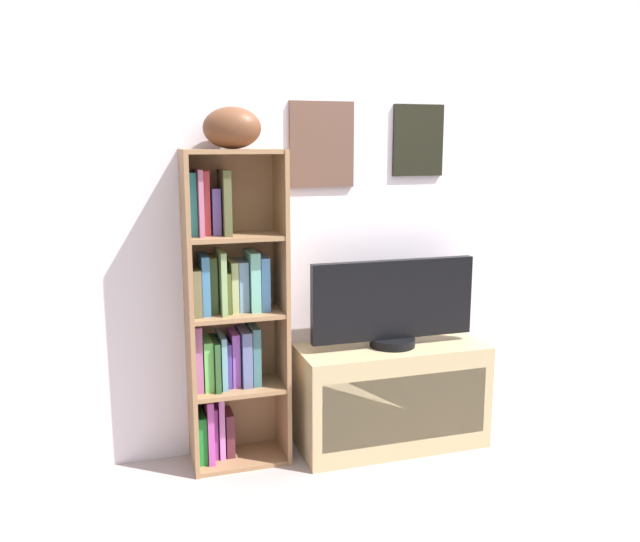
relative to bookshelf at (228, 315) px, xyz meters
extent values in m
cube|color=silver|center=(0.73, 0.13, 0.56)|extent=(4.80, 0.06, 2.53)
cube|color=brown|center=(0.48, 0.09, 0.77)|extent=(0.31, 0.02, 0.40)
cube|color=gray|center=(0.48, 0.08, 0.77)|extent=(0.26, 0.01, 0.35)
cube|color=black|center=(0.97, 0.09, 0.79)|extent=(0.26, 0.02, 0.35)
cube|color=#A3ABB2|center=(0.97, 0.08, 0.79)|extent=(0.21, 0.01, 0.30)
cube|color=#976D4A|center=(-0.18, -0.03, 0.02)|extent=(0.02, 0.26, 1.46)
cube|color=#976D4A|center=(0.25, -0.03, 0.02)|extent=(0.02, 0.26, 1.46)
cube|color=#976D4A|center=(0.03, 0.09, 0.02)|extent=(0.45, 0.01, 1.46)
cube|color=#976D4A|center=(0.03, -0.03, -0.70)|extent=(0.41, 0.25, 0.02)
cube|color=#976D4A|center=(0.03, -0.03, -0.34)|extent=(0.41, 0.25, 0.02)
cube|color=#976D4A|center=(0.03, -0.03, 0.01)|extent=(0.41, 0.25, 0.02)
cube|color=#976D4A|center=(0.03, -0.03, 0.36)|extent=(0.41, 0.25, 0.02)
cube|color=#976D4A|center=(0.03, -0.03, 0.74)|extent=(0.41, 0.25, 0.02)
cube|color=#1D822D|center=(-0.14, 0.00, -0.57)|extent=(0.04, 0.17, 0.23)
cube|color=#AC45A1|center=(-0.11, 0.00, -0.54)|extent=(0.03, 0.19, 0.31)
cube|color=#923384|center=(-0.08, 0.02, -0.56)|extent=(0.02, 0.13, 0.25)
cube|color=#C875C2|center=(-0.05, 0.02, -0.54)|extent=(0.03, 0.14, 0.29)
cube|color=#54212D|center=(-0.01, 0.02, -0.58)|extent=(0.04, 0.14, 0.21)
cube|color=#9B5685|center=(-0.15, 0.00, -0.18)|extent=(0.03, 0.18, 0.31)
cube|color=#5FBC55|center=(-0.11, 0.00, -0.22)|extent=(0.04, 0.18, 0.23)
cube|color=#285128|center=(-0.07, -0.01, -0.22)|extent=(0.02, 0.20, 0.23)
cube|color=#6899B0|center=(-0.04, 0.00, -0.21)|extent=(0.02, 0.19, 0.25)
cube|color=#443386|center=(-0.01, 0.01, -0.23)|extent=(0.02, 0.16, 0.21)
cube|color=purple|center=(0.02, 0.01, -0.21)|extent=(0.04, 0.16, 0.25)
cube|color=slate|center=(0.07, 0.00, -0.20)|extent=(0.04, 0.18, 0.26)
cube|color=#3B6B72|center=(0.12, 0.00, -0.20)|extent=(0.04, 0.17, 0.28)
cube|color=brown|center=(-0.15, -0.01, 0.12)|extent=(0.04, 0.19, 0.21)
cube|color=teal|center=(-0.11, 0.00, 0.15)|extent=(0.03, 0.18, 0.27)
cube|color=#465A2D|center=(-0.07, 0.02, 0.15)|extent=(0.04, 0.14, 0.25)
cube|color=#80A367|center=(-0.03, -0.01, 0.16)|extent=(0.02, 0.21, 0.28)
cube|color=#454D1F|center=(0.00, 0.00, 0.11)|extent=(0.02, 0.17, 0.19)
cube|color=#9EAE71|center=(0.02, 0.01, 0.14)|extent=(0.03, 0.16, 0.23)
cube|color=#678CB0|center=(0.07, 0.01, 0.13)|extent=(0.04, 0.15, 0.23)
cube|color=#6BB4A1|center=(0.12, 0.00, 0.16)|extent=(0.04, 0.18, 0.27)
cube|color=#4E8AC8|center=(0.16, 0.00, 0.14)|extent=(0.04, 0.17, 0.25)
cube|color=teal|center=(-0.15, 0.02, 0.51)|extent=(0.03, 0.15, 0.27)
cube|color=#A55C82|center=(-0.12, -0.01, 0.52)|extent=(0.02, 0.19, 0.29)
cube|color=#C93E41|center=(-0.09, 0.02, 0.51)|extent=(0.03, 0.14, 0.28)
cube|color=#634E99|center=(-0.05, 0.01, 0.48)|extent=(0.04, 0.15, 0.20)
cube|color=#4D502E|center=(0.00, -0.01, 0.52)|extent=(0.03, 0.20, 0.29)
ellipsoid|color=brown|center=(0.03, -0.03, 0.84)|extent=(0.30, 0.26, 0.18)
cube|color=tan|center=(0.78, -0.08, -0.45)|extent=(0.92, 0.36, 0.51)
cube|color=#837252|center=(0.78, -0.26, -0.45)|extent=(0.83, 0.01, 0.33)
cylinder|color=black|center=(0.78, -0.08, -0.18)|extent=(0.22, 0.22, 0.04)
cube|color=black|center=(0.78, -0.08, 0.04)|extent=(0.82, 0.04, 0.38)
cube|color=silver|center=(0.78, -0.10, 0.04)|extent=(0.78, 0.01, 0.34)
camera|label=1|loc=(-0.46, -2.91, 0.77)|focal=36.93mm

